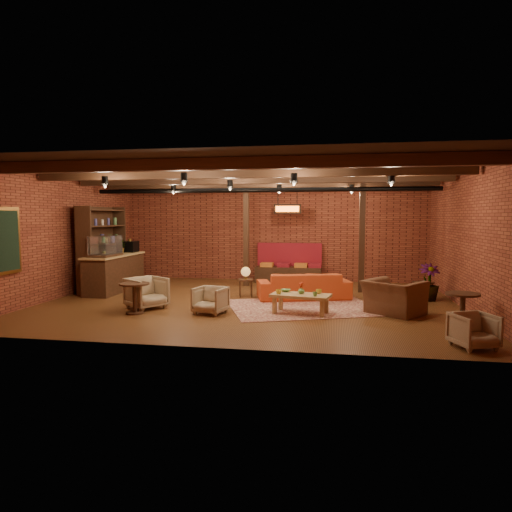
% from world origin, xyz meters
% --- Properties ---
extents(floor, '(10.00, 10.00, 0.00)m').
position_xyz_m(floor, '(0.00, 0.00, 0.00)').
color(floor, '#3C220F').
rests_on(floor, ground).
extents(ceiling, '(10.00, 8.00, 0.02)m').
position_xyz_m(ceiling, '(0.00, 0.00, 3.20)').
color(ceiling, black).
rests_on(ceiling, wall_back).
extents(wall_back, '(10.00, 0.02, 3.20)m').
position_xyz_m(wall_back, '(0.00, 4.00, 1.60)').
color(wall_back, maroon).
rests_on(wall_back, ground).
extents(wall_front, '(10.00, 0.02, 3.20)m').
position_xyz_m(wall_front, '(0.00, -4.00, 1.60)').
color(wall_front, maroon).
rests_on(wall_front, ground).
extents(wall_left, '(0.02, 8.00, 3.20)m').
position_xyz_m(wall_left, '(-5.00, 0.00, 1.60)').
color(wall_left, maroon).
rests_on(wall_left, ground).
extents(wall_right, '(0.02, 8.00, 3.20)m').
position_xyz_m(wall_right, '(5.00, 0.00, 1.60)').
color(wall_right, maroon).
rests_on(wall_right, ground).
extents(ceiling_beams, '(9.80, 6.40, 0.22)m').
position_xyz_m(ceiling_beams, '(0.00, 0.00, 3.08)').
color(ceiling_beams, black).
rests_on(ceiling_beams, ceiling).
extents(ceiling_pipe, '(9.60, 0.12, 0.12)m').
position_xyz_m(ceiling_pipe, '(0.00, 1.60, 2.85)').
color(ceiling_pipe, black).
rests_on(ceiling_pipe, ceiling).
extents(post_left, '(0.16, 0.16, 3.20)m').
position_xyz_m(post_left, '(-0.60, 2.60, 1.60)').
color(post_left, black).
rests_on(post_left, ground).
extents(post_right, '(0.16, 0.16, 3.20)m').
position_xyz_m(post_right, '(2.80, 2.00, 1.60)').
color(post_right, black).
rests_on(post_right, ground).
extents(service_counter, '(0.80, 2.50, 1.60)m').
position_xyz_m(service_counter, '(-4.10, 1.00, 0.80)').
color(service_counter, black).
rests_on(service_counter, ground).
extents(plant_counter, '(0.35, 0.39, 0.30)m').
position_xyz_m(plant_counter, '(-4.00, 1.20, 1.22)').
color(plant_counter, '#337F33').
rests_on(plant_counter, service_counter).
extents(shelving_hutch, '(0.52, 2.00, 2.40)m').
position_xyz_m(shelving_hutch, '(-4.50, 1.10, 1.20)').
color(shelving_hutch, black).
rests_on(shelving_hutch, ground).
extents(chalkboard_menu, '(0.08, 0.96, 1.46)m').
position_xyz_m(chalkboard_menu, '(-4.93, -2.30, 1.60)').
color(chalkboard_menu, black).
rests_on(chalkboard_menu, wall_left).
extents(banquette, '(2.10, 0.70, 1.00)m').
position_xyz_m(banquette, '(0.60, 3.55, 0.50)').
color(banquette, maroon).
rests_on(banquette, ground).
extents(service_sign, '(0.86, 0.06, 0.30)m').
position_xyz_m(service_sign, '(0.60, 3.10, 2.35)').
color(service_sign, orange).
rests_on(service_sign, ceiling).
extents(ceiling_spotlights, '(6.40, 4.40, 0.28)m').
position_xyz_m(ceiling_spotlights, '(0.00, 0.00, 2.86)').
color(ceiling_spotlights, black).
rests_on(ceiling_spotlights, ceiling).
extents(rug, '(4.06, 3.60, 0.01)m').
position_xyz_m(rug, '(1.36, -0.45, 0.01)').
color(rug, maroon).
rests_on(rug, floor).
extents(sofa, '(2.50, 1.52, 0.68)m').
position_xyz_m(sofa, '(1.28, 0.67, 0.34)').
color(sofa, '#B63D19').
rests_on(sofa, floor).
extents(coffee_table, '(1.36, 0.86, 0.68)m').
position_xyz_m(coffee_table, '(1.32, -1.15, 0.39)').
color(coffee_table, '#A37D4C').
rests_on(coffee_table, floor).
extents(side_table_lamp, '(0.46, 0.46, 0.79)m').
position_xyz_m(side_table_lamp, '(-0.26, 0.74, 0.60)').
color(side_table_lamp, black).
rests_on(side_table_lamp, floor).
extents(round_table_left, '(0.65, 0.65, 0.67)m').
position_xyz_m(round_table_left, '(-2.24, -1.76, 0.46)').
color(round_table_left, black).
rests_on(round_table_left, floor).
extents(armchair_a, '(1.05, 1.06, 0.80)m').
position_xyz_m(armchair_a, '(-2.22, -1.17, 0.40)').
color(armchair_a, '#C0B395').
rests_on(armchair_a, floor).
extents(armchair_b, '(0.75, 0.72, 0.65)m').
position_xyz_m(armchair_b, '(-0.61, -1.49, 0.33)').
color(armchair_b, '#C0B395').
rests_on(armchair_b, floor).
extents(armchair_right, '(1.35, 1.28, 0.99)m').
position_xyz_m(armchair_right, '(3.34, -0.85, 0.50)').
color(armchair_right, brown).
rests_on(armchair_right, floor).
extents(side_table_book, '(0.52, 0.52, 0.46)m').
position_xyz_m(side_table_book, '(4.32, 1.22, 0.41)').
color(side_table_book, black).
rests_on(side_table_book, floor).
extents(round_table_right, '(0.61, 0.61, 0.71)m').
position_xyz_m(round_table_right, '(4.40, -2.15, 0.48)').
color(round_table_right, black).
rests_on(round_table_right, floor).
extents(armchair_far, '(0.77, 0.75, 0.62)m').
position_xyz_m(armchair_far, '(4.28, -3.29, 0.31)').
color(armchair_far, '#C0B395').
rests_on(armchair_far, floor).
extents(plant_tall, '(1.85, 1.85, 2.80)m').
position_xyz_m(plant_tall, '(4.40, 0.93, 1.40)').
color(plant_tall, '#4C7F4C').
rests_on(plant_tall, floor).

